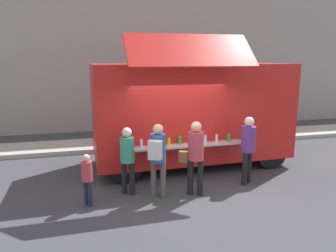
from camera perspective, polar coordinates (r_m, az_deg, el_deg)
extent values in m
plane|color=#38383D|center=(8.06, 3.23, -11.18)|extent=(60.00, 60.00, 0.00)
cube|color=#9E998E|center=(11.99, -18.71, -3.64)|extent=(28.00, 1.60, 0.15)
cube|color=gray|center=(15.45, -14.74, 13.26)|extent=(32.00, 2.40, 7.25)
cube|color=red|center=(9.53, 4.08, 2.80)|extent=(5.69, 2.38, 2.71)
cube|color=red|center=(7.76, 4.15, 13.23)|extent=(3.12, 0.96, 0.81)
cube|color=black|center=(8.30, 2.89, 3.74)|extent=(2.95, 0.16, 1.22)
cube|color=#B7B7BC|center=(8.31, 3.28, -3.45)|extent=(3.11, 0.41, 0.05)
cylinder|color=silver|center=(8.02, -4.73, -3.07)|extent=(0.07, 0.07, 0.21)
cylinder|color=white|center=(8.11, -2.47, -2.87)|extent=(0.06, 0.06, 0.21)
cylinder|color=yellow|center=(8.11, 0.17, -2.89)|extent=(0.07, 0.07, 0.21)
cylinder|color=green|center=(8.28, 2.14, -2.56)|extent=(0.07, 0.07, 0.22)
cylinder|color=green|center=(8.32, 4.54, -2.64)|extent=(0.07, 0.07, 0.18)
cylinder|color=silver|center=(8.45, 6.59, -2.33)|extent=(0.08, 0.08, 0.21)
cylinder|color=silver|center=(8.53, 8.61, -2.24)|extent=(0.07, 0.07, 0.22)
cylinder|color=green|center=(8.69, 10.70, -2.07)|extent=(0.08, 0.08, 0.21)
cube|color=black|center=(10.71, 18.32, 5.86)|extent=(0.12, 1.92, 1.19)
cylinder|color=black|center=(11.50, 12.38, -2.00)|extent=(0.90, 0.28, 0.90)
cylinder|color=black|center=(9.87, 17.66, -4.59)|extent=(0.90, 0.28, 0.90)
cylinder|color=black|center=(10.27, -9.14, -3.53)|extent=(0.90, 0.28, 0.90)
cylinder|color=black|center=(8.41, -7.63, -6.98)|extent=(0.90, 0.28, 0.90)
cylinder|color=#2F6437|center=(13.32, 15.96, -0.34)|extent=(0.60, 0.60, 0.88)
cylinder|color=black|center=(7.66, 4.00, -8.96)|extent=(0.14, 0.14, 0.86)
cylinder|color=black|center=(7.62, 5.73, -9.09)|extent=(0.14, 0.14, 0.86)
cylinder|color=#B53645|center=(7.40, 4.96, -3.53)|extent=(0.36, 0.36, 0.65)
sphere|color=#DCAE7F|center=(7.30, 5.03, -0.14)|extent=(0.24, 0.24, 0.24)
cube|color=brown|center=(7.53, 2.78, -5.43)|extent=(0.26, 0.23, 0.25)
cylinder|color=#4E4444|center=(7.55, -2.58, -9.32)|extent=(0.13, 0.13, 0.85)
cylinder|color=#4E4444|center=(7.50, -0.88, -9.46)|extent=(0.13, 0.13, 0.85)
cylinder|color=#2D4C88|center=(7.29, -1.77, -3.94)|extent=(0.35, 0.35, 0.64)
sphere|color=tan|center=(7.18, -1.79, -0.57)|extent=(0.24, 0.24, 0.24)
cube|color=silver|center=(7.03, -2.29, -4.27)|extent=(0.34, 0.29, 0.41)
cylinder|color=black|center=(7.77, -7.78, -9.01)|extent=(0.13, 0.13, 0.79)
cylinder|color=black|center=(7.67, -6.40, -9.26)|extent=(0.13, 0.13, 0.79)
cylinder|color=#328769|center=(7.50, -7.23, -4.17)|extent=(0.33, 0.33, 0.60)
sphere|color=beige|center=(7.40, -7.31, -1.11)|extent=(0.22, 0.22, 0.22)
cylinder|color=black|center=(8.40, 13.44, -7.39)|extent=(0.14, 0.14, 0.86)
cylinder|color=black|center=(8.60, 14.11, -6.97)|extent=(0.14, 0.14, 0.86)
cylinder|color=#552D75|center=(8.29, 14.04, -2.26)|extent=(0.35, 0.35, 0.65)
sphere|color=beige|center=(8.19, 14.19, 0.75)|extent=(0.24, 0.24, 0.24)
cylinder|color=#1E2235|center=(7.40, -14.35, -11.29)|extent=(0.09, 0.09, 0.57)
cylinder|color=#1E2235|center=(7.29, -13.63, -11.63)|extent=(0.09, 0.09, 0.57)
cylinder|color=#AF3742|center=(7.16, -14.19, -7.76)|extent=(0.24, 0.24, 0.43)
sphere|color=#DDAB88|center=(7.07, -14.31, -5.49)|extent=(0.16, 0.16, 0.16)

